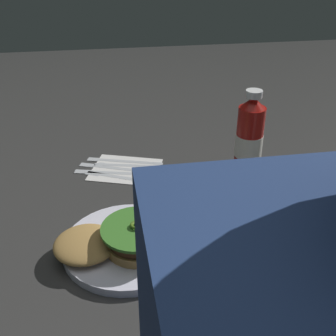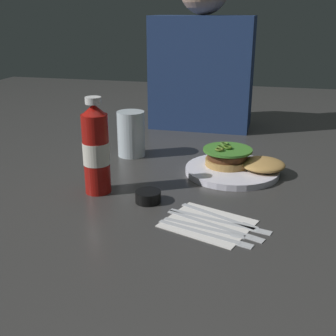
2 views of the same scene
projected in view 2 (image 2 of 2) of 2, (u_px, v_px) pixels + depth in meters
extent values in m
plane|color=#363534|center=(194.00, 178.00, 1.10)|extent=(3.00, 3.00, 0.00)
cylinder|color=white|center=(232.00, 171.00, 1.13)|extent=(0.25, 0.25, 0.02)
cylinder|color=#B28546|center=(227.00, 162.00, 1.15)|extent=(0.12, 0.12, 0.02)
cylinder|color=#512D19|center=(227.00, 156.00, 1.14)|extent=(0.11, 0.11, 0.02)
cylinder|color=red|center=(228.00, 152.00, 1.14)|extent=(0.10, 0.10, 0.01)
cylinder|color=#3C7A29|center=(228.00, 150.00, 1.13)|extent=(0.13, 0.13, 0.01)
torus|color=#446F21|center=(221.00, 147.00, 1.14)|extent=(0.02, 0.02, 0.01)
torus|color=#44691D|center=(228.00, 147.00, 1.13)|extent=(0.02, 0.02, 0.01)
torus|color=#446814|center=(227.00, 147.00, 1.13)|extent=(0.02, 0.02, 0.01)
torus|color=#586923|center=(219.00, 149.00, 1.11)|extent=(0.02, 0.02, 0.01)
torus|color=#4C7529|center=(224.00, 144.00, 1.16)|extent=(0.02, 0.02, 0.01)
ellipsoid|color=#B28546|center=(263.00, 164.00, 1.12)|extent=(0.12, 0.12, 0.03)
cylinder|color=#A6150F|center=(96.00, 154.00, 0.99)|extent=(0.06, 0.06, 0.19)
cone|color=#A6150F|center=(94.00, 109.00, 0.95)|extent=(0.06, 0.06, 0.02)
cylinder|color=white|center=(93.00, 100.00, 0.94)|extent=(0.04, 0.04, 0.02)
cylinder|color=white|center=(96.00, 153.00, 0.99)|extent=(0.06, 0.06, 0.05)
cylinder|color=silver|center=(131.00, 134.00, 1.26)|extent=(0.08, 0.08, 0.13)
cylinder|color=black|center=(148.00, 197.00, 0.96)|extent=(0.06, 0.06, 0.03)
cube|color=white|center=(208.00, 223.00, 0.87)|extent=(0.20, 0.18, 0.00)
cube|color=silver|center=(198.00, 230.00, 0.83)|extent=(0.17, 0.06, 0.00)
cube|color=silver|center=(233.00, 240.00, 0.80)|extent=(0.08, 0.04, 0.00)
cube|color=silver|center=(203.00, 226.00, 0.85)|extent=(0.17, 0.05, 0.00)
ellipsoid|color=silver|center=(237.00, 234.00, 0.82)|extent=(0.04, 0.03, 0.00)
cube|color=silver|center=(208.00, 222.00, 0.86)|extent=(0.18, 0.08, 0.00)
cube|color=silver|center=(245.00, 233.00, 0.82)|extent=(0.08, 0.05, 0.00)
cube|color=silver|center=(213.00, 218.00, 0.88)|extent=(0.19, 0.06, 0.00)
cube|color=silver|center=(252.00, 227.00, 0.84)|extent=(0.08, 0.04, 0.00)
cube|color=silver|center=(217.00, 214.00, 0.90)|extent=(0.17, 0.09, 0.00)
cube|color=silver|center=(249.00, 225.00, 0.85)|extent=(0.04, 0.04, 0.00)
cube|color=navy|center=(202.00, 73.00, 1.54)|extent=(0.36, 0.19, 0.39)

